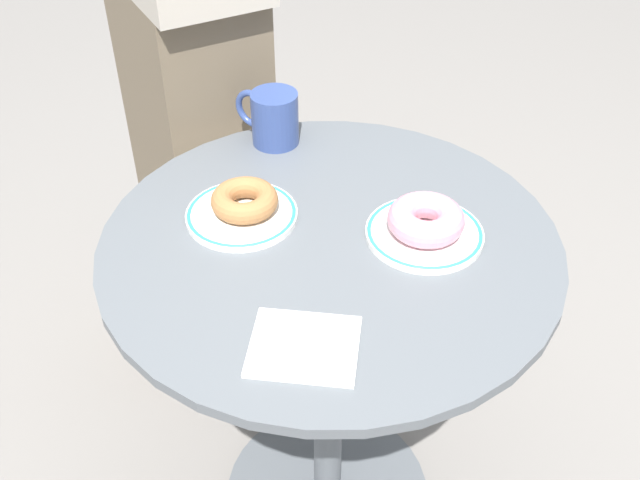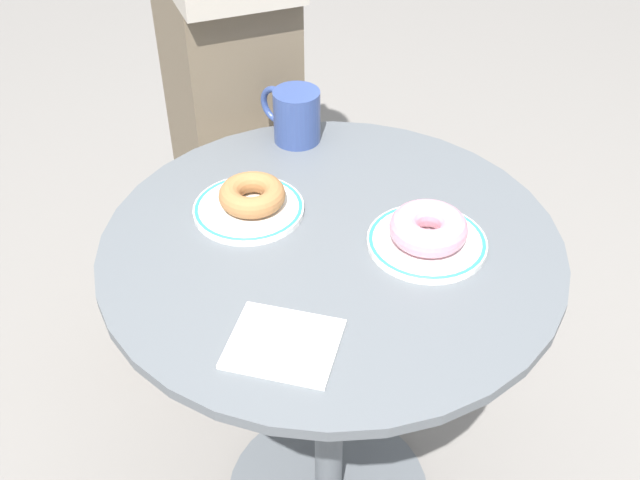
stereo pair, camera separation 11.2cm
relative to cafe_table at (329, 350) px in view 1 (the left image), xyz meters
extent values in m
cylinder|color=#565B60|center=(0.00, 0.00, 0.25)|extent=(0.72, 0.72, 0.02)
cylinder|color=#565B60|center=(0.00, 0.00, -0.10)|extent=(0.06, 0.06, 0.67)
cylinder|color=white|center=(-0.14, 0.04, 0.26)|extent=(0.18, 0.18, 0.01)
torus|color=teal|center=(-0.14, 0.04, 0.26)|extent=(0.17, 0.17, 0.01)
cylinder|color=white|center=(0.14, 0.02, 0.26)|extent=(0.18, 0.18, 0.01)
torus|color=teal|center=(0.14, 0.02, 0.26)|extent=(0.18, 0.18, 0.01)
torus|color=#A36B3D|center=(-0.14, 0.05, 0.28)|extent=(0.14, 0.14, 0.04)
torus|color=pink|center=(0.14, 0.02, 0.29)|extent=(0.13, 0.13, 0.04)
cube|color=white|center=(-0.02, -0.23, 0.26)|extent=(0.15, 0.13, 0.01)
cylinder|color=#334784|center=(-0.12, 0.27, 0.30)|extent=(0.09, 0.09, 0.10)
torus|color=#334784|center=(-0.17, 0.29, 0.31)|extent=(0.07, 0.04, 0.07)
cube|color=brown|center=(-0.33, 0.48, 0.00)|extent=(0.38, 0.41, 0.93)
camera|label=1|loc=(0.06, -0.88, 0.98)|focal=41.47mm
camera|label=2|loc=(0.17, -0.86, 0.98)|focal=41.47mm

